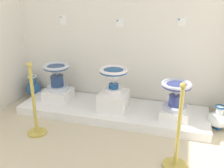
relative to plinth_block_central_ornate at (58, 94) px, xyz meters
The scene contains 14 objects.
display_platform 0.91m from the plinth_block_central_ornate, ahead, with size 2.71×0.80×0.12m, color white.
plinth_block_central_ornate is the anchor object (origin of this frame).
antique_toilet_central_ornate 0.34m from the plinth_block_central_ornate, ahead, with size 0.39×0.39×0.40m.
plinth_block_slender_white 0.94m from the plinth_block_central_ornate, ahead, with size 0.38×0.39×0.25m, color white.
antique_toilet_slender_white 1.02m from the plinth_block_central_ornate, ahead, with size 0.40×0.40×0.35m.
plinth_block_squat_floral 1.79m from the plinth_block_central_ornate, ahead, with size 0.36×0.35×0.13m, color white.
antique_toilet_squat_floral 1.81m from the plinth_block_central_ornate, ahead, with size 0.39×0.39×0.37m.
info_placard_first 1.15m from the plinth_block_central_ornate, 92.31° to the left, with size 0.10×0.01×0.14m.
info_placard_second 1.44m from the plinth_block_central_ornate, 21.75° to the left, with size 0.11×0.01×0.11m.
info_placard_third 2.12m from the plinth_block_central_ornate, 11.45° to the left, with size 0.11×0.01×0.11m.
decorative_vase_spare 0.58m from the plinth_block_central_ornate, 162.11° to the left, with size 0.25×0.25×0.38m.
decorative_vase_corner 2.36m from the plinth_block_central_ornate, ahead, with size 0.31×0.31×0.32m.
stanchion_post_near_left 0.85m from the plinth_block_central_ornate, 81.91° to the right, with size 0.24×0.24×0.95m.
stanchion_post_near_right 2.12m from the plinth_block_central_ornate, 28.42° to the right, with size 0.26×0.26×0.94m.
Camera 1 is at (2.60, -1.20, 1.77)m, focal length 41.31 mm.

